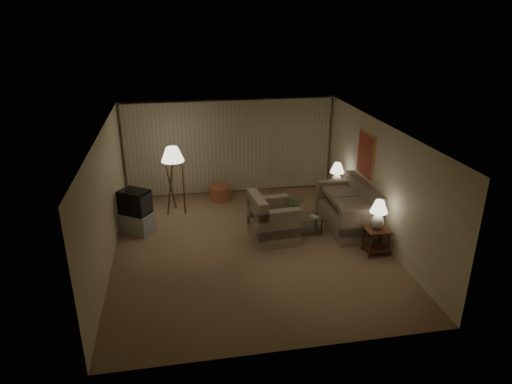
# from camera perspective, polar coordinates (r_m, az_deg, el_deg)

# --- Properties ---
(ground) EXTENTS (7.00, 7.00, 0.00)m
(ground) POSITION_cam_1_polar(r_m,az_deg,el_deg) (10.45, -0.78, -6.69)
(ground) COLOR #A37E5A
(ground) RESTS_ON ground
(room_shell) EXTENTS (6.04, 7.02, 2.72)m
(room_shell) POSITION_cam_1_polar(r_m,az_deg,el_deg) (11.16, -2.00, 4.93)
(room_shell) COLOR beige
(room_shell) RESTS_ON ground
(sofa) EXTENTS (2.04, 1.08, 0.89)m
(sofa) POSITION_cam_1_polar(r_m,az_deg,el_deg) (11.34, 11.33, -2.27)
(sofa) COLOR gray
(sofa) RESTS_ON ground
(armchair) EXTENTS (1.24, 1.19, 0.88)m
(armchair) POSITION_cam_1_polar(r_m,az_deg,el_deg) (10.57, 2.21, -3.70)
(armchair) COLOR gray
(armchair) RESTS_ON ground
(side_table_near) EXTENTS (0.51, 0.51, 0.60)m
(side_table_near) POSITION_cam_1_polar(r_m,az_deg,el_deg) (10.30, 14.77, -5.39)
(side_table_near) COLOR #381B0F
(side_table_near) RESTS_ON ground
(side_table_far) EXTENTS (0.45, 0.38, 0.60)m
(side_table_far) POSITION_cam_1_polar(r_m,az_deg,el_deg) (12.48, 9.92, -0.13)
(side_table_far) COLOR #381B0F
(side_table_far) RESTS_ON ground
(table_lamp_near) EXTENTS (0.38, 0.38, 0.66)m
(table_lamp_near) POSITION_cam_1_polar(r_m,az_deg,el_deg) (10.05, 15.08, -2.45)
(table_lamp_near) COLOR white
(table_lamp_near) RESTS_ON side_table_near
(table_lamp_far) EXTENTS (0.37, 0.37, 0.65)m
(table_lamp_far) POSITION_cam_1_polar(r_m,az_deg,el_deg) (12.27, 10.10, 2.42)
(table_lamp_far) COLOR white
(table_lamp_far) RESTS_ON side_table_far
(coffee_table) EXTENTS (1.04, 0.57, 0.41)m
(coffee_table) POSITION_cam_1_polar(r_m,az_deg,el_deg) (10.96, 5.63, -3.77)
(coffee_table) COLOR silver
(coffee_table) RESTS_ON ground
(tv_cabinet) EXTENTS (1.21, 1.19, 0.50)m
(tv_cabinet) POSITION_cam_1_polar(r_m,az_deg,el_deg) (11.32, -14.66, -3.70)
(tv_cabinet) COLOR #ACACAE
(tv_cabinet) RESTS_ON ground
(crt_tv) EXTENTS (1.12, 1.10, 0.57)m
(crt_tv) POSITION_cam_1_polar(r_m,az_deg,el_deg) (11.10, -14.92, -1.20)
(crt_tv) COLOR black
(crt_tv) RESTS_ON tv_cabinet
(floor_lamp) EXTENTS (0.58, 0.58, 1.79)m
(floor_lamp) POSITION_cam_1_polar(r_m,az_deg,el_deg) (11.91, -10.20, 1.59)
(floor_lamp) COLOR #381B0F
(floor_lamp) RESTS_ON ground
(ottoman) EXTENTS (0.70, 0.70, 0.40)m
(ottoman) POSITION_cam_1_polar(r_m,az_deg,el_deg) (12.87, -4.51, -0.08)
(ottoman) COLOR #B35B3C
(ottoman) RESTS_ON ground
(vase) EXTENTS (0.16, 0.16, 0.15)m
(vase) POSITION_cam_1_polar(r_m,az_deg,el_deg) (10.83, 4.90, -2.81)
(vase) COLOR white
(vase) RESTS_ON coffee_table
(flowers) EXTENTS (0.44, 0.39, 0.44)m
(flowers) POSITION_cam_1_polar(r_m,az_deg,el_deg) (10.71, 4.95, -1.37)
(flowers) COLOR #3E8038
(flowers) RESTS_ON vase
(book) EXTENTS (0.24, 0.25, 0.02)m
(book) POSITION_cam_1_polar(r_m,az_deg,el_deg) (10.88, 7.06, -3.18)
(book) COLOR olive
(book) RESTS_ON coffee_table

